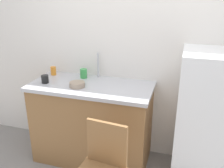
{
  "coord_description": "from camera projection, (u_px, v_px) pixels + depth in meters",
  "views": [
    {
      "loc": [
        0.58,
        -1.68,
        1.9
      ],
      "look_at": [
        -0.11,
        0.6,
        0.99
      ],
      "focal_mm": 39.83,
      "sensor_mm": 36.0,
      "label": 1
    }
  ],
  "objects": [
    {
      "name": "cabinet_base",
      "position": [
        93.0,
        124.0,
        2.86
      ],
      "size": [
        1.29,
        0.6,
        0.9
      ],
      "primitive_type": "cube",
      "color": "olive",
      "rests_on": "ground_plane"
    },
    {
      "name": "faucet",
      "position": [
        98.0,
        65.0,
        2.85
      ],
      "size": [
        0.02,
        0.02,
        0.29
      ],
      "primitive_type": "cylinder",
      "color": "#B7B7BC",
      "rests_on": "countertop"
    },
    {
      "name": "back_wall",
      "position": [
        132.0,
        46.0,
        2.76
      ],
      "size": [
        4.8,
        0.1,
        2.62
      ],
      "primitive_type": "cube",
      "color": "white",
      "rests_on": "ground_plane"
    },
    {
      "name": "refrigerator",
      "position": [
        205.0,
        120.0,
        2.46
      ],
      "size": [
        0.54,
        0.57,
        1.38
      ],
      "primitive_type": "cube",
      "color": "white",
      "rests_on": "ground_plane"
    },
    {
      "name": "countertop",
      "position": [
        91.0,
        86.0,
        2.69
      ],
      "size": [
        1.33,
        0.64,
        0.04
      ],
      "primitive_type": "cube",
      "color": "#B7B7BC",
      "rests_on": "cabinet_base"
    },
    {
      "name": "terracotta_bowl",
      "position": [
        77.0,
        84.0,
        2.61
      ],
      "size": [
        0.16,
        0.16,
        0.05
      ],
      "primitive_type": "cylinder",
      "color": "gray",
      "rests_on": "countertop"
    },
    {
      "name": "cup_black",
      "position": [
        45.0,
        79.0,
        2.71
      ],
      "size": [
        0.08,
        0.08,
        0.09
      ],
      "primitive_type": "cylinder",
      "color": "black",
      "rests_on": "countertop"
    },
    {
      "name": "cup_orange",
      "position": [
        53.0,
        71.0,
        2.96
      ],
      "size": [
        0.06,
        0.06,
        0.1
      ],
      "primitive_type": "cylinder",
      "color": "orange",
      "rests_on": "countertop"
    },
    {
      "name": "cup_green",
      "position": [
        84.0,
        73.0,
        2.86
      ],
      "size": [
        0.08,
        0.08,
        0.11
      ],
      "primitive_type": "cylinder",
      "color": "green",
      "rests_on": "countertop"
    }
  ]
}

